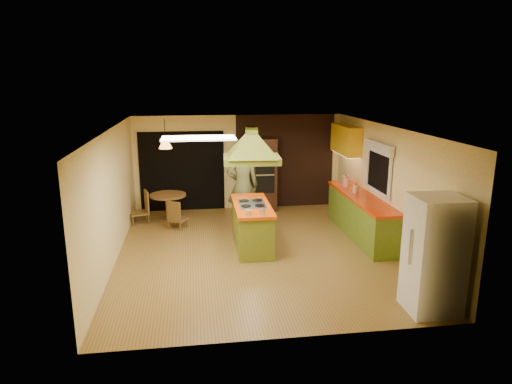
{
  "coord_description": "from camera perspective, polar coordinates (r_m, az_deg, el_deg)",
  "views": [
    {
      "loc": [
        -1.2,
        -8.67,
        3.44
      ],
      "look_at": [
        0.06,
        0.36,
        1.15
      ],
      "focal_mm": 32.0,
      "sensor_mm": 36.0,
      "label": 1
    }
  ],
  "objects": [
    {
      "name": "canister_large",
      "position": [
        11.12,
        11.15,
        1.36
      ],
      "size": [
        0.21,
        0.21,
        0.24
      ],
      "primitive_type": "cylinder",
      "rotation": [
        0.0,
        0.0,
        -0.37
      ],
      "color": "beige",
      "rests_on": "right_counter"
    },
    {
      "name": "ceiling_plane",
      "position": [
        8.8,
        -0.07,
        7.96
      ],
      "size": [
        6.5,
        6.5,
        0.0
      ],
      "primitive_type": "plane",
      "rotation": [
        3.14,
        0.0,
        0.0
      ],
      "color": "silver",
      "rests_on": "room_walls"
    },
    {
      "name": "kitchen_island",
      "position": [
        9.49,
        -0.52,
        -4.17
      ],
      "size": [
        0.76,
        1.85,
        0.94
      ],
      "rotation": [
        0.0,
        0.0,
        -0.01
      ],
      "color": "olive",
      "rests_on": "ground"
    },
    {
      "name": "man",
      "position": [
        10.55,
        -1.68,
        0.75
      ],
      "size": [
        0.74,
        0.49,
        2.02
      ],
      "primitive_type": "imported",
      "rotation": [
        0.0,
        0.0,
        3.13
      ],
      "color": "#515A2F",
      "rests_on": "ground"
    },
    {
      "name": "dining_table",
      "position": [
        11.43,
        -10.91,
        -1.25
      ],
      "size": [
        0.88,
        0.88,
        0.67
      ],
      "rotation": [
        0.0,
        0.0,
        0.0
      ],
      "color": "brown",
      "rests_on": "ground"
    },
    {
      "name": "range_hood",
      "position": [
        9.09,
        -0.54,
        6.55
      ],
      "size": [
        1.17,
        0.88,
        0.8
      ],
      "rotation": [
        0.0,
        0.0,
        -0.06
      ],
      "color": "olive",
      "rests_on": "ceiling_plane"
    },
    {
      "name": "upper_cabinets",
      "position": [
        11.6,
        11.16,
        6.45
      ],
      "size": [
        0.34,
        1.4,
        0.7
      ],
      "primitive_type": "cube",
      "color": "yellow",
      "rests_on": "room_walls"
    },
    {
      "name": "window_right",
      "position": [
        10.01,
        15.12,
        4.01
      ],
      "size": [
        0.12,
        1.35,
        1.06
      ],
      "color": "black",
      "rests_on": "room_walls"
    },
    {
      "name": "nook_opening",
      "position": [
        12.14,
        -9.21,
        2.56
      ],
      "size": [
        2.2,
        0.03,
        2.1
      ],
      "primitive_type": "cube",
      "color": "black",
      "rests_on": "ground"
    },
    {
      "name": "canister_small",
      "position": [
        10.5,
        12.33,
        0.37
      ],
      "size": [
        0.15,
        0.15,
        0.18
      ],
      "primitive_type": "cylinder",
      "rotation": [
        0.0,
        0.0,
        -0.17
      ],
      "color": "beige",
      "rests_on": "right_counter"
    },
    {
      "name": "room_walls",
      "position": [
        9.02,
        -0.07,
        0.05
      ],
      "size": [
        5.5,
        6.5,
        6.5
      ],
      "color": "#FFF3B6",
      "rests_on": "ground"
    },
    {
      "name": "pendant_lamp",
      "position": [
        11.14,
        -11.26,
        5.88
      ],
      "size": [
        0.4,
        0.4,
        0.2
      ],
      "primitive_type": "cone",
      "rotation": [
        0.0,
        0.0,
        -0.31
      ],
      "color": "#FF9E3F",
      "rests_on": "ceiling_plane"
    },
    {
      "name": "chair_near",
      "position": [
        10.83,
        -9.72,
        -2.74
      ],
      "size": [
        0.52,
        0.52,
        0.69
      ],
      "primitive_type": null,
      "rotation": [
        0.0,
        0.0,
        2.58
      ],
      "color": "brown",
      "rests_on": "ground"
    },
    {
      "name": "canister_medium",
      "position": [
        11.06,
        11.26,
        1.19
      ],
      "size": [
        0.17,
        0.17,
        0.2
      ],
      "primitive_type": "cylinder",
      "rotation": [
        0.0,
        0.0,
        -0.2
      ],
      "color": "#F6E2C6",
      "rests_on": "right_counter"
    },
    {
      "name": "ground",
      "position": [
        9.41,
        -0.07,
        -7.36
      ],
      "size": [
        6.5,
        6.5,
        0.0
      ],
      "primitive_type": "plane",
      "color": "olive",
      "rests_on": "ground"
    },
    {
      "name": "fluor_panel",
      "position": [
        7.53,
        -7.18,
        6.7
      ],
      "size": [
        1.2,
        0.6,
        0.03
      ],
      "primitive_type": "cube",
      "color": "white",
      "rests_on": "ceiling_plane"
    },
    {
      "name": "chair_left",
      "position": [
        11.42,
        -14.43,
        -1.85
      ],
      "size": [
        0.53,
        0.53,
        0.79
      ],
      "primitive_type": null,
      "rotation": [
        0.0,
        0.0,
        -1.3
      ],
      "color": "brown",
      "rests_on": "ground"
    },
    {
      "name": "right_counter",
      "position": [
        10.4,
        12.98,
        -2.92
      ],
      "size": [
        0.62,
        3.05,
        0.92
      ],
      "color": "olive",
      "rests_on": "ground"
    },
    {
      "name": "wall_oven",
      "position": [
        12.02,
        0.91,
        2.2
      ],
      "size": [
        0.66,
        0.62,
        1.93
      ],
      "rotation": [
        0.0,
        0.0,
        0.04
      ],
      "color": "#462616",
      "rests_on": "ground"
    },
    {
      "name": "brick_panel",
      "position": [
        12.35,
        3.64,
        3.85
      ],
      "size": [
        2.64,
        0.03,
        2.5
      ],
      "primitive_type": "cube",
      "color": "#381E14",
      "rests_on": "ground"
    },
    {
      "name": "refrigerator",
      "position": [
        7.3,
        21.41,
        -7.34
      ],
      "size": [
        0.75,
        0.71,
        1.79
      ],
      "primitive_type": "cube",
      "rotation": [
        0.0,
        0.0,
        -0.02
      ],
      "color": "white",
      "rests_on": "ground"
    }
  ]
}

